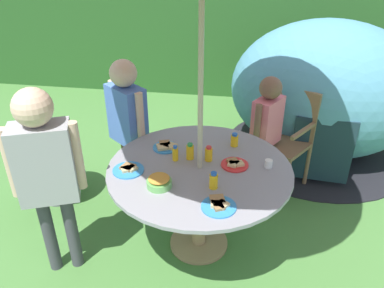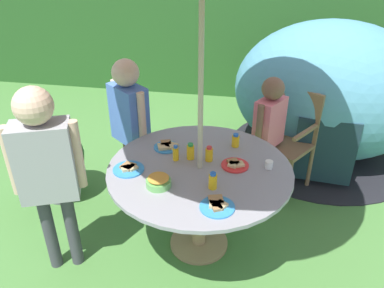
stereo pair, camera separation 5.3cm
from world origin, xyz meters
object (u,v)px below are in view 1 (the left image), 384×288
child_in_pink_shirt (267,122)px  garden_table (200,182)px  juice_bottle_far_left (190,152)px  plate_near_right (166,146)px  plate_back_edge (128,169)px  juice_bottle_center_back (214,181)px  snack_bowl (159,181)px  juice_bottle_far_right (234,140)px  cup_near (268,164)px  juice_bottle_mid_right (175,153)px  plate_center_front (219,205)px  plate_mid_left (235,164)px  juice_bottle_near_left (209,154)px  dome_tent (324,91)px  child_in_blue_shirt (127,115)px  child_in_grey_shirt (45,163)px  wooden_chair (287,133)px  potted_plant (53,161)px

child_in_pink_shirt → garden_table: bearing=0.0°
juice_bottle_far_left → plate_near_right: bearing=149.4°
plate_back_edge → juice_bottle_center_back: (0.62, -0.11, 0.04)m
child_in_pink_shirt → snack_bowl: bearing=-2.8°
juice_bottle_far_right → cup_near: juice_bottle_far_right is taller
juice_bottle_mid_right → cup_near: 0.68m
plate_center_front → juice_bottle_far_right: size_ratio=2.03×
snack_bowl → juice_bottle_far_left: 0.41m
plate_mid_left → juice_bottle_near_left: bearing=167.3°
plate_near_right → juice_bottle_far_left: size_ratio=1.52×
child_in_pink_shirt → plate_mid_left: bearing=12.9°
juice_bottle_center_back → cup_near: bearing=40.2°
child_in_pink_shirt → plate_center_front: (-0.32, -1.26, 0.02)m
dome_tent → child_in_blue_shirt: dome_tent is taller
juice_bottle_mid_right → cup_near: (0.68, 0.01, -0.03)m
child_in_pink_shirt → child_in_grey_shirt: (-1.46, -1.21, 0.18)m
juice_bottle_far_left → juice_bottle_far_right: bearing=37.7°
juice_bottle_center_back → wooden_chair: bearing=65.1°
child_in_grey_shirt → juice_bottle_far_left: bearing=7.6°
garden_table → juice_bottle_near_left: juice_bottle_near_left is taller
juice_bottle_far_right → child_in_pink_shirt: bearing=60.9°
dome_tent → juice_bottle_far_right: size_ratio=20.47×
juice_bottle_center_back → plate_center_front: bearing=-74.9°
child_in_grey_shirt → plate_near_right: 0.92m
potted_plant → juice_bottle_far_left: 1.40m
dome_tent → juice_bottle_near_left: dome_tent is taller
wooden_chair → child_in_blue_shirt: bearing=-127.2°
garden_table → plate_center_front: size_ratio=6.05×
wooden_chair → child_in_pink_shirt: 0.33m
garden_table → juice_bottle_near_left: (0.05, 0.11, 0.19)m
child_in_pink_shirt → plate_back_edge: child_in_pink_shirt is taller
child_in_grey_shirt → juice_bottle_far_left: child_in_grey_shirt is taller
plate_mid_left → juice_bottle_near_left: size_ratio=1.71×
plate_back_edge → juice_bottle_near_left: size_ratio=1.91×
wooden_chair → snack_bowl: (-0.94, -1.29, 0.23)m
potted_plant → juice_bottle_far_left: size_ratio=5.55×
potted_plant → juice_bottle_center_back: bearing=-22.7°
garden_table → wooden_chair: (0.70, 1.02, -0.06)m
potted_plant → dome_tent: bearing=27.6°
child_in_grey_shirt → plate_mid_left: child_in_grey_shirt is taller
plate_center_front → juice_bottle_far_right: juice_bottle_far_right is taller
snack_bowl → cup_near: bearing=25.7°
child_in_grey_shirt → plate_back_edge: size_ratio=6.45×
plate_back_edge → juice_bottle_far_left: (0.41, 0.23, 0.05)m
plate_near_right → child_in_grey_shirt: bearing=-137.6°
snack_bowl → plate_near_right: 0.51m
plate_center_front → juice_bottle_near_left: 0.55m
wooden_chair → plate_near_right: wooden_chair is taller
child_in_blue_shirt → child_in_grey_shirt: size_ratio=0.93×
juice_bottle_mid_right → plate_center_front: bearing=-53.6°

